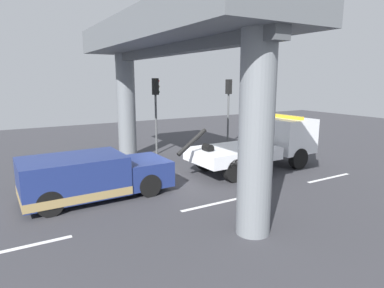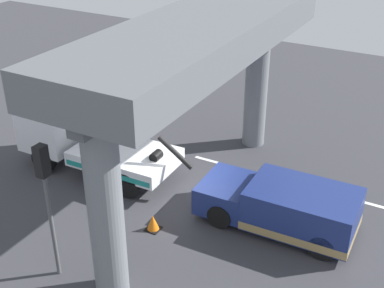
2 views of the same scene
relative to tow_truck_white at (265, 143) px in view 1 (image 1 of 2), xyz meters
The scene contains 11 objects.
ground_plane 4.95m from the tow_truck_white, behind, with size 60.00×40.00×0.10m, color #38383D.
lane_stripe_west 11.21m from the tow_truck_white, 165.60° to the right, with size 2.60×0.16×0.01m, color silver.
lane_stripe_mid 5.66m from the tow_truck_white, 149.96° to the right, with size 2.60×0.16×0.01m, color silver.
lane_stripe_east 3.25m from the tow_truck_white, 66.46° to the right, with size 2.60×0.16×0.01m, color silver.
tow_truck_white is the anchor object (origin of this frame).
towed_van_green 8.30m from the tow_truck_white, behind, with size 5.24×2.32×1.58m.
overpass_structure 6.61m from the tow_truck_white, behind, with size 3.60×12.14×6.54m.
traffic_light_near 6.50m from the tow_truck_white, 121.79° to the left, with size 0.39×0.32×4.25m.
traffic_light_far 5.86m from the tow_truck_white, 71.90° to the left, with size 0.39×0.32×4.18m.
traffic_light_mid 7.71m from the tow_truck_white, 45.31° to the left, with size 0.39×0.32×4.48m.
traffic_cone_orange 5.17m from the tow_truck_white, 154.51° to the left, with size 0.46×0.46×0.55m.
Camera 1 is at (-6.13, -11.68, 4.24)m, focal length 31.10 mm.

